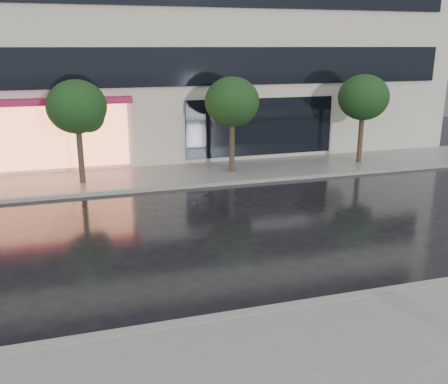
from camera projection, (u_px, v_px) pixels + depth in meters
name	position (u px, v px, depth m)	size (l,w,h in m)	color
ground	(241.00, 293.00, 10.80)	(120.00, 120.00, 0.00)	black
sidewalk_far	(159.00, 177.00, 20.19)	(60.00, 3.50, 0.12)	slate
curb_near	(257.00, 313.00, 9.86)	(60.00, 0.25, 0.14)	gray
curb_far	(167.00, 188.00, 18.58)	(60.00, 0.25, 0.14)	gray
bg_building_right	(429.00, 10.00, 41.49)	(12.00, 12.00, 16.00)	#4C4C54
tree_mid_west	(79.00, 109.00, 18.36)	(2.20, 2.20, 3.99)	#33261C
tree_mid_east	(233.00, 103.00, 20.04)	(2.20, 2.20, 3.99)	#33261C
tree_far_east	(364.00, 99.00, 21.71)	(2.20, 2.20, 3.99)	#33261C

